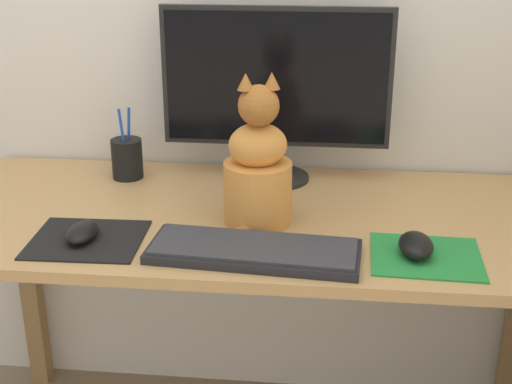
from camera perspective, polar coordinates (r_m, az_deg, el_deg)
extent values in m
cube|color=tan|center=(1.61, -0.01, -2.14)|extent=(1.45, 0.64, 0.02)
cube|color=olive|center=(2.18, -17.61, -6.78)|extent=(0.05, 0.05, 0.68)
cylinder|color=black|center=(1.80, 1.55, 1.19)|extent=(0.17, 0.17, 0.01)
cylinder|color=black|center=(1.79, 1.56, 2.57)|extent=(0.04, 0.04, 0.08)
cube|color=black|center=(1.73, 1.63, 9.14)|extent=(0.56, 0.02, 0.34)
cube|color=black|center=(1.72, 1.61, 9.07)|extent=(0.53, 0.00, 0.31)
cube|color=black|center=(1.41, -0.16, -4.80)|extent=(0.43, 0.18, 0.02)
cube|color=#333338|center=(1.40, -0.16, -4.36)|extent=(0.41, 0.17, 0.01)
cube|color=black|center=(1.52, -13.35, -3.72)|extent=(0.23, 0.21, 0.00)
cube|color=#238438|center=(1.45, 13.45, -5.04)|extent=(0.22, 0.20, 0.00)
ellipsoid|color=black|center=(1.51, -13.73, -3.15)|extent=(0.06, 0.10, 0.03)
ellipsoid|color=black|center=(1.44, 12.67, -4.18)|extent=(0.07, 0.11, 0.04)
cylinder|color=#D6893D|center=(1.53, 0.14, -0.06)|extent=(0.18, 0.18, 0.14)
ellipsoid|color=#D6893D|center=(1.50, 0.15, 3.76)|extent=(0.15, 0.13, 0.09)
sphere|color=#A36028|center=(1.46, 0.22, 6.93)|extent=(0.11, 0.11, 0.09)
cone|color=#A36028|center=(1.45, -0.84, 8.83)|extent=(0.04, 0.04, 0.03)
cone|color=#A36028|center=(1.45, 1.27, 8.91)|extent=(0.04, 0.04, 0.03)
cylinder|color=#A36028|center=(1.50, -0.87, -3.11)|extent=(0.17, 0.13, 0.02)
cylinder|color=black|center=(1.83, -10.27, 2.64)|extent=(0.08, 0.08, 0.10)
cylinder|color=#1E47B2|center=(1.81, -10.60, 4.37)|extent=(0.02, 0.02, 0.14)
cylinder|color=#1E47B2|center=(1.82, -10.14, 4.55)|extent=(0.02, 0.01, 0.14)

